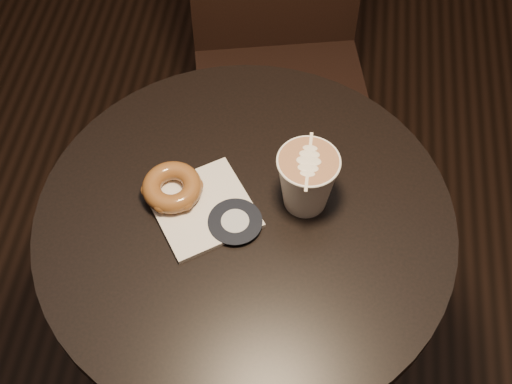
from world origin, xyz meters
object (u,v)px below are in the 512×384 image
chair (279,37)px  latte_cup (307,181)px  pastry_bag (203,208)px  cafe_table (246,274)px  doughnut (172,187)px

chair → latte_cup: (0.10, -0.57, 0.24)m
chair → pastry_bag: chair is taller
cafe_table → pastry_bag: (-0.07, 0.01, 0.20)m
cafe_table → doughnut: size_ratio=7.45×
pastry_bag → doughnut: (-0.05, 0.02, 0.02)m
pastry_bag → latte_cup: (0.17, 0.04, 0.05)m
chair → pastry_bag: 0.64m
doughnut → latte_cup: size_ratio=0.89×
chair → doughnut: chair is taller
doughnut → chair: bearing=78.3°
cafe_table → pastry_bag: 0.22m
cafe_table → doughnut: bearing=166.6°
cafe_table → latte_cup: (0.10, 0.05, 0.26)m
pastry_bag → doughnut: 0.06m
cafe_table → latte_cup: 0.28m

